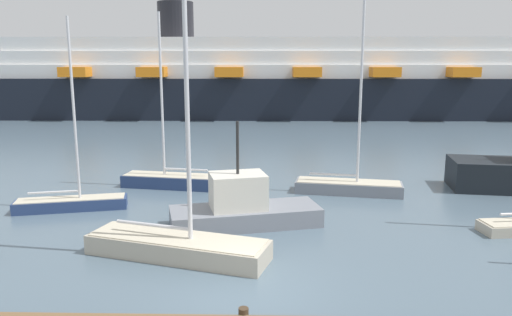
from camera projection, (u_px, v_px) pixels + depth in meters
name	position (u px, v px, depth m)	size (l,w,h in m)	color
ground_plane	(248.00, 290.00, 14.10)	(600.00, 600.00, 0.00)	slate
sailboat_0	(178.00, 242.00, 16.43)	(6.39, 3.38, 11.44)	#BCB29E
sailboat_2	(172.00, 179.00, 25.55)	(5.30, 2.17, 8.81)	navy
sailboat_4	(71.00, 200.00, 21.69)	(4.85, 2.10, 8.27)	navy
sailboat_5	(349.00, 184.00, 24.38)	(5.35, 2.28, 9.38)	gray
fishing_boat_1	(243.00, 208.00, 19.55)	(6.22, 3.46, 4.18)	gray
cruise_ship	(301.00, 80.00, 58.36)	(82.57, 13.55, 13.11)	black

